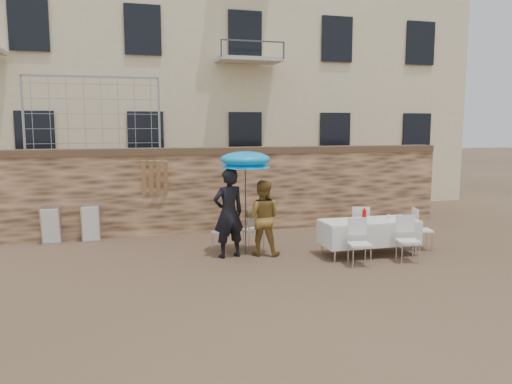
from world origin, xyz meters
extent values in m
plane|color=brown|center=(0.00, 0.00, 0.00)|extent=(80.00, 80.00, 0.00)
cube|color=#8C6546|center=(0.00, 5.00, 1.10)|extent=(13.00, 0.50, 2.20)
cube|color=beige|center=(0.00, 12.00, 7.50)|extent=(20.00, 8.00, 15.00)
imported|color=black|center=(-0.20, 2.22, 0.96)|extent=(0.79, 0.62, 1.92)
imported|color=#B58637|center=(0.55, 2.22, 0.83)|extent=(0.98, 0.89, 1.65)
cylinder|color=#3F3F44|center=(0.20, 2.32, 0.96)|extent=(0.03, 0.03, 1.93)
cone|color=#0992DF|center=(0.20, 2.32, 2.04)|extent=(1.13, 1.13, 0.22)
cube|color=silver|center=(2.80, 1.60, 0.75)|extent=(2.10, 0.85, 0.05)
cylinder|color=silver|center=(1.85, 1.26, 0.37)|extent=(0.04, 0.04, 0.74)
cylinder|color=silver|center=(3.75, 1.26, 0.37)|extent=(0.04, 0.04, 0.74)
cylinder|color=silver|center=(1.85, 1.95, 0.37)|extent=(0.04, 0.04, 0.74)
cylinder|color=silver|center=(3.75, 1.95, 0.37)|extent=(0.04, 0.04, 0.74)
cylinder|color=red|center=(2.60, 1.45, 0.91)|extent=(0.09, 0.09, 0.26)
camera|label=1|loc=(-2.39, -8.05, 2.83)|focal=35.00mm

